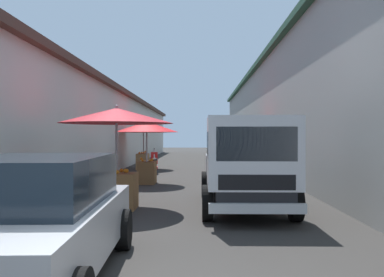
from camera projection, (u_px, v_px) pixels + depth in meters
The scene contains 12 objects.
ground at pixel (190, 178), 16.29m from camera, with size 90.00×90.00×0.00m, color #33302D.
building_left_whitewash at pixel (40, 128), 18.68m from camera, with size 49.80×7.50×4.14m.
building_right_concrete at pixel (345, 111), 18.37m from camera, with size 49.80×7.50×5.70m.
fruit_stall_near_left at pixel (147, 135), 14.11m from camera, with size 2.25×2.25×2.30m.
fruit_stall_far_right at pixel (143, 132), 20.60m from camera, with size 2.71×2.71×2.41m.
fruit_stall_far_left at pixel (117, 128), 9.28m from camera, with size 2.65×2.65×2.43m.
fruit_stall_near_right at pixel (236, 137), 18.62m from camera, with size 2.62×2.62×2.12m.
hatchback_car at pixel (33, 218), 4.64m from camera, with size 3.98×2.06×1.45m.
delivery_truck at pixel (247, 166), 8.63m from camera, with size 4.92×1.97×2.08m.
vendor_by_crates at pixel (217, 153), 19.56m from camera, with size 0.55×0.39×1.52m.
parked_scooter at pixel (154, 163), 18.33m from camera, with size 1.69×0.45×1.14m.
plastic_stool at pixel (235, 171), 15.83m from camera, with size 0.30×0.30×0.43m.
Camera 1 is at (-2.77, -0.44, 1.69)m, focal length 37.28 mm.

